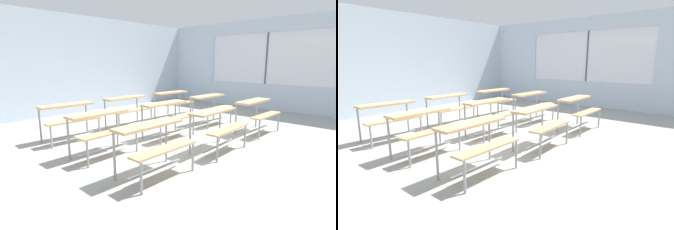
{
  "view_description": "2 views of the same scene",
  "coord_description": "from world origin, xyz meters",
  "views": [
    {
      "loc": [
        -3.8,
        -3.3,
        1.6
      ],
      "look_at": [
        0.17,
        0.49,
        0.48
      ],
      "focal_mm": 28.0,
      "sensor_mm": 36.0,
      "label": 1
    },
    {
      "loc": [
        -3.8,
        -3.3,
        1.6
      ],
      "look_at": [
        0.44,
        0.29,
        0.42
      ],
      "focal_mm": 28.0,
      "sensor_mm": 36.0,
      "label": 2
    }
  ],
  "objects": [
    {
      "name": "desk_bench_r0c1",
      "position": [
        0.14,
        -0.79,
        0.56
      ],
      "size": [
        1.12,
        0.63,
        0.74
      ],
      "rotation": [
        0.0,
        0.0,
        0.04
      ],
      "color": "tan",
      "rests_on": "ground"
    },
    {
      "name": "desk_bench_r2c2",
      "position": [
        1.73,
        1.76,
        0.56
      ],
      "size": [
        1.13,
        0.65,
        0.74
      ],
      "rotation": [
        0.0,
        0.0,
        -0.05
      ],
      "color": "tan",
      "rests_on": "ground"
    },
    {
      "name": "wall_back",
      "position": [
        0.0,
        4.5,
        1.5
      ],
      "size": [
        10.0,
        0.12,
        3.0
      ],
      "primitive_type": "cube",
      "color": "silver",
      "rests_on": "ground"
    },
    {
      "name": "desk_bench_r0c2",
      "position": [
        1.79,
        -0.75,
        0.56
      ],
      "size": [
        1.1,
        0.6,
        0.74
      ],
      "rotation": [
        0.0,
        0.0,
        -0.01
      ],
      "color": "tan",
      "rests_on": "ground"
    },
    {
      "name": "desk_bench_r2c0",
      "position": [
        -1.4,
        1.79,
        0.56
      ],
      "size": [
        1.12,
        0.63,
        0.74
      ],
      "rotation": [
        0.0,
        0.0,
        -0.04
      ],
      "color": "tan",
      "rests_on": "ground"
    },
    {
      "name": "desk_bench_r2c1",
      "position": [
        0.13,
        1.82,
        0.56
      ],
      "size": [
        1.1,
        0.6,
        0.74
      ],
      "rotation": [
        0.0,
        0.0,
        0.01
      ],
      "color": "tan",
      "rests_on": "ground"
    },
    {
      "name": "wall_right",
      "position": [
        5.0,
        -0.13,
        1.45
      ],
      "size": [
        0.12,
        9.0,
        3.0
      ],
      "color": "silver",
      "rests_on": "ground"
    },
    {
      "name": "desk_bench_r0c0",
      "position": [
        -1.39,
        -0.73,
        0.56
      ],
      "size": [
        1.1,
        0.59,
        0.74
      ],
      "rotation": [
        0.0,
        0.0,
        -0.0
      ],
      "color": "tan",
      "rests_on": "ground"
    },
    {
      "name": "desk_bench_r1c1",
      "position": [
        0.16,
        0.48,
        0.56
      ],
      "size": [
        1.11,
        0.61,
        0.74
      ],
      "rotation": [
        0.0,
        0.0,
        -0.02
      ],
      "color": "tan",
      "rests_on": "ground"
    },
    {
      "name": "ground",
      "position": [
        0.0,
        0.0,
        -0.03
      ],
      "size": [
        10.0,
        9.0,
        0.05
      ],
      "primitive_type": "cube",
      "color": "#9E9E99"
    },
    {
      "name": "desk_bench_r1c2",
      "position": [
        1.8,
        0.52,
        0.56
      ],
      "size": [
        1.12,
        0.63,
        0.74
      ],
      "rotation": [
        0.0,
        0.0,
        -0.04
      ],
      "color": "tan",
      "rests_on": "ground"
    },
    {
      "name": "desk_bench_r1c0",
      "position": [
        -1.42,
        0.52,
        0.56
      ],
      "size": [
        1.12,
        0.64,
        0.74
      ],
      "rotation": [
        0.0,
        0.0,
        0.04
      ],
      "color": "tan",
      "rests_on": "ground"
    }
  ]
}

